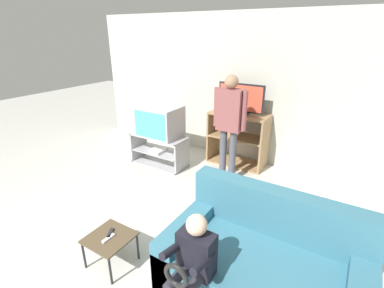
{
  "coord_description": "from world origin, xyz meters",
  "views": [
    {
      "loc": [
        1.89,
        -0.67,
        2.27
      ],
      "look_at": [
        0.11,
        2.19,
        0.9
      ],
      "focal_mm": 26.0,
      "sensor_mm": 36.0,
      "label": 1
    }
  ],
  "objects_px": {
    "media_shelf": "(238,138)",
    "snack_table": "(110,240)",
    "person_standing_adult": "(230,119)",
    "tv_stand": "(159,150)",
    "couch": "(263,265)",
    "person_seated_child": "(191,263)",
    "remote_control_black": "(110,233)",
    "television_main": "(160,121)",
    "remote_control_white": "(108,238)",
    "television_flat": "(241,100)"
  },
  "relations": [
    {
      "from": "media_shelf",
      "to": "remote_control_black",
      "type": "distance_m",
      "value": 2.89
    },
    {
      "from": "person_standing_adult",
      "to": "media_shelf",
      "type": "bearing_deg",
      "value": 99.06
    },
    {
      "from": "remote_control_white",
      "to": "person_standing_adult",
      "type": "bearing_deg",
      "value": 86.83
    },
    {
      "from": "remote_control_black",
      "to": "remote_control_white",
      "type": "xyz_separation_m",
      "value": [
        0.04,
        -0.06,
        0.0
      ]
    },
    {
      "from": "person_seated_child",
      "to": "remote_control_black",
      "type": "bearing_deg",
      "value": 175.26
    },
    {
      "from": "person_standing_adult",
      "to": "remote_control_black",
      "type": "bearing_deg",
      "value": -96.63
    },
    {
      "from": "person_standing_adult",
      "to": "person_seated_child",
      "type": "bearing_deg",
      "value": -71.81
    },
    {
      "from": "snack_table",
      "to": "person_standing_adult",
      "type": "height_order",
      "value": "person_standing_adult"
    },
    {
      "from": "media_shelf",
      "to": "television_flat",
      "type": "bearing_deg",
      "value": -39.94
    },
    {
      "from": "television_main",
      "to": "media_shelf",
      "type": "xyz_separation_m",
      "value": [
        1.16,
        0.74,
        -0.33
      ]
    },
    {
      "from": "couch",
      "to": "person_standing_adult",
      "type": "relative_size",
      "value": 1.03
    },
    {
      "from": "remote_control_white",
      "to": "television_flat",
      "type": "bearing_deg",
      "value": 89.61
    },
    {
      "from": "television_main",
      "to": "person_standing_adult",
      "type": "xyz_separation_m",
      "value": [
        1.26,
        0.12,
        0.22
      ]
    },
    {
      "from": "television_main",
      "to": "remote_control_white",
      "type": "bearing_deg",
      "value": -64.65
    },
    {
      "from": "couch",
      "to": "person_standing_adult",
      "type": "xyz_separation_m",
      "value": [
        -1.19,
        1.77,
        0.75
      ]
    },
    {
      "from": "television_flat",
      "to": "person_seated_child",
      "type": "xyz_separation_m",
      "value": [
        0.85,
        -2.95,
        -0.62
      ]
    },
    {
      "from": "person_standing_adult",
      "to": "person_seated_child",
      "type": "relative_size",
      "value": 1.74
    },
    {
      "from": "tv_stand",
      "to": "television_flat",
      "type": "height_order",
      "value": "television_flat"
    },
    {
      "from": "couch",
      "to": "media_shelf",
      "type": "bearing_deg",
      "value": 118.31
    },
    {
      "from": "person_seated_child",
      "to": "snack_table",
      "type": "bearing_deg",
      "value": 177.06
    },
    {
      "from": "television_main",
      "to": "remote_control_white",
      "type": "relative_size",
      "value": 4.99
    },
    {
      "from": "tv_stand",
      "to": "couch",
      "type": "xyz_separation_m",
      "value": [
        2.48,
        -1.63,
        0.02
      ]
    },
    {
      "from": "television_flat",
      "to": "person_seated_child",
      "type": "relative_size",
      "value": 0.83
    },
    {
      "from": "television_main",
      "to": "person_standing_adult",
      "type": "height_order",
      "value": "person_standing_adult"
    },
    {
      "from": "media_shelf",
      "to": "remote_control_white",
      "type": "relative_size",
      "value": 7.12
    },
    {
      "from": "tv_stand",
      "to": "television_main",
      "type": "height_order",
      "value": "television_main"
    },
    {
      "from": "tv_stand",
      "to": "person_standing_adult",
      "type": "distance_m",
      "value": 1.5
    },
    {
      "from": "television_flat",
      "to": "remote_control_black",
      "type": "xyz_separation_m",
      "value": [
        -0.18,
        -2.87,
        -0.85
      ]
    },
    {
      "from": "tv_stand",
      "to": "snack_table",
      "type": "xyz_separation_m",
      "value": [
        1.05,
        -2.15,
        0.03
      ]
    },
    {
      "from": "television_main",
      "to": "person_seated_child",
      "type": "xyz_separation_m",
      "value": [
        2.03,
        -2.22,
        -0.24
      ]
    },
    {
      "from": "media_shelf",
      "to": "remote_control_white",
      "type": "bearing_deg",
      "value": -92.37
    },
    {
      "from": "media_shelf",
      "to": "snack_table",
      "type": "height_order",
      "value": "media_shelf"
    },
    {
      "from": "tv_stand",
      "to": "couch",
      "type": "distance_m",
      "value": 2.96
    },
    {
      "from": "tv_stand",
      "to": "snack_table",
      "type": "bearing_deg",
      "value": -64.02
    },
    {
      "from": "television_main",
      "to": "person_seated_child",
      "type": "distance_m",
      "value": 3.02
    },
    {
      "from": "remote_control_white",
      "to": "person_seated_child",
      "type": "distance_m",
      "value": 1.02
    },
    {
      "from": "tv_stand",
      "to": "person_seated_child",
      "type": "relative_size",
      "value": 1.05
    },
    {
      "from": "media_shelf",
      "to": "snack_table",
      "type": "distance_m",
      "value": 2.92
    },
    {
      "from": "television_main",
      "to": "couch",
      "type": "xyz_separation_m",
      "value": [
        2.45,
        -1.65,
        -0.53
      ]
    },
    {
      "from": "remote_control_white",
      "to": "person_standing_adult",
      "type": "relative_size",
      "value": 0.08
    },
    {
      "from": "snack_table",
      "to": "remote_control_black",
      "type": "height_order",
      "value": "remote_control_black"
    },
    {
      "from": "television_flat",
      "to": "couch",
      "type": "bearing_deg",
      "value": -61.84
    },
    {
      "from": "television_flat",
      "to": "media_shelf",
      "type": "bearing_deg",
      "value": 140.06
    },
    {
      "from": "remote_control_black",
      "to": "person_seated_child",
      "type": "height_order",
      "value": "person_seated_child"
    },
    {
      "from": "couch",
      "to": "remote_control_black",
      "type": "bearing_deg",
      "value": -161.33
    },
    {
      "from": "tv_stand",
      "to": "couch",
      "type": "relative_size",
      "value": 0.59
    },
    {
      "from": "media_shelf",
      "to": "television_flat",
      "type": "relative_size",
      "value": 1.27
    },
    {
      "from": "snack_table",
      "to": "person_seated_child",
      "type": "height_order",
      "value": "person_seated_child"
    },
    {
      "from": "couch",
      "to": "person_seated_child",
      "type": "bearing_deg",
      "value": -126.06
    },
    {
      "from": "remote_control_black",
      "to": "snack_table",
      "type": "bearing_deg",
      "value": -85.25
    }
  ]
}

